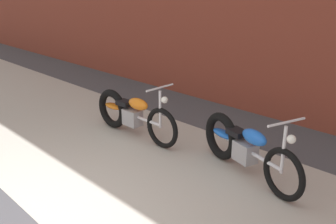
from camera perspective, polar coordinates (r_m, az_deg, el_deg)
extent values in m
cube|color=#B2ADA3|center=(5.37, -1.54, -9.39)|extent=(36.00, 3.50, 0.01)
torus|color=black|center=(6.05, -0.92, -2.47)|extent=(0.68, 0.10, 0.68)
torus|color=black|center=(6.96, -8.50, 0.50)|extent=(0.73, 0.15, 0.73)
cylinder|color=silver|center=(6.48, -4.99, -0.65)|extent=(1.24, 0.08, 0.06)
cube|color=#99999E|center=(6.55, -5.44, -0.82)|extent=(0.33, 0.23, 0.28)
ellipsoid|color=orange|center=(6.35, -4.57, 1.21)|extent=(0.44, 0.20, 0.20)
ellipsoid|color=orange|center=(6.91, -8.27, 0.88)|extent=(0.44, 0.19, 0.10)
cube|color=black|center=(6.63, -6.62, 1.38)|extent=(0.28, 0.21, 0.08)
cylinder|color=silver|center=(5.97, -1.21, 0.40)|extent=(0.05, 0.05, 0.62)
cylinder|color=silver|center=(5.86, -1.23, 3.74)|extent=(0.05, 0.58, 0.03)
sphere|color=white|center=(5.84, -0.53, 1.85)|extent=(0.11, 0.11, 0.11)
cylinder|color=silver|center=(6.84, -5.77, -0.66)|extent=(0.55, 0.07, 0.06)
torus|color=black|center=(4.86, 17.18, -9.05)|extent=(0.68, 0.27, 0.68)
torus|color=black|center=(5.73, 8.08, -3.66)|extent=(0.74, 0.33, 0.73)
cylinder|color=silver|center=(5.26, 12.25, -5.88)|extent=(1.20, 0.40, 0.06)
cube|color=#99999E|center=(5.33, 11.67, -5.96)|extent=(0.37, 0.30, 0.28)
ellipsoid|color=blue|center=(5.11, 13.01, -3.76)|extent=(0.48, 0.31, 0.20)
ellipsoid|color=blue|center=(5.67, 8.40, -3.27)|extent=(0.47, 0.30, 0.10)
cube|color=black|center=(5.39, 10.48, -3.07)|extent=(0.32, 0.27, 0.08)
cylinder|color=silver|center=(4.75, 17.20, -5.56)|extent=(0.05, 0.05, 0.62)
cylinder|color=silver|center=(4.62, 17.63, -1.49)|extent=(0.19, 0.57, 0.03)
sphere|color=white|center=(4.62, 18.29, -3.96)|extent=(0.11, 0.11, 0.11)
cylinder|color=silver|center=(5.62, 11.25, -5.48)|extent=(0.54, 0.21, 0.06)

